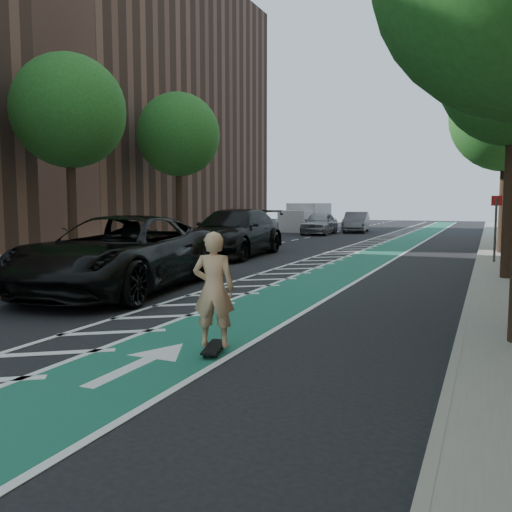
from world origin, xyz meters
The scene contains 21 objects.
ground centered at (0.00, 0.00, 0.00)m, with size 120.00×120.00×0.00m, color black.
bike_lane centered at (3.00, 10.00, 0.01)m, with size 2.00×90.00×0.01m, color #16503B.
buffer_strip centered at (1.50, 10.00, 0.01)m, with size 1.40×90.00×0.01m, color silver.
sidewalk_left centered at (-9.50, 10.00, 0.07)m, with size 5.00×90.00×0.15m, color gray.
curb_right centered at (7.05, 10.00, 0.08)m, with size 0.12×90.00×0.16m, color gray.
curb_left centered at (-7.05, 10.00, 0.08)m, with size 0.12×90.00×0.16m, color gray.
building_left_far centered at (-17.50, 24.00, 9.00)m, with size 14.00×22.00×18.00m, color brown.
tree_l_c centered at (-7.90, 8.00, 5.77)m, with size 4.20×4.20×7.90m.
tree_r_d centered at (7.90, 16.00, 5.77)m, with size 4.20×4.20×7.90m.
tree_l_d centered at (-7.90, 16.00, 5.77)m, with size 4.20×4.20×7.90m.
sign_post centered at (7.60, 12.00, 1.35)m, with size 0.35×0.08×2.47m.
skateboard centered at (3.70, -1.81, 0.09)m, with size 0.45×0.86×0.11m.
skateboarder centered at (3.70, -1.81, 0.97)m, with size 0.62×0.41×1.71m, color tan.
suv_near centered at (-1.15, 2.31, 0.96)m, with size 3.17×6.88×1.91m, color black.
suv_far centered at (-2.40, 11.52, 0.98)m, with size 2.73×6.73×1.95m, color black.
car_silver centered at (-3.47, 27.54, 0.78)m, with size 1.85×4.59×1.56m, color gray.
car_grey centered at (-1.76, 31.25, 0.76)m, with size 1.61×4.62×1.52m, color slate.
box_truck centered at (-5.78, 31.50, 1.00)m, with size 2.78×5.38×2.16m.
barrel_a centered at (-2.31, 6.94, 0.40)m, with size 0.63×0.63×0.86m.
barrel_b centered at (-2.87, 9.89, 0.38)m, with size 0.59×0.59×0.81m.
barrel_c centered at (-3.23, 14.50, 0.48)m, with size 0.74×0.74×1.01m.
Camera 1 is at (7.41, -8.82, 2.25)m, focal length 38.00 mm.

